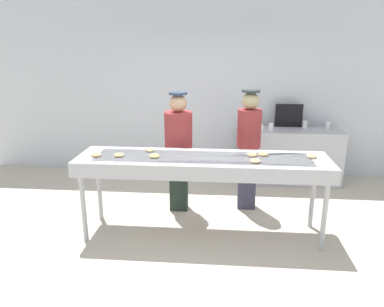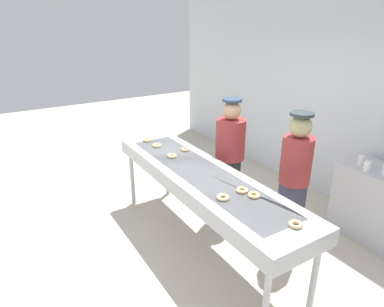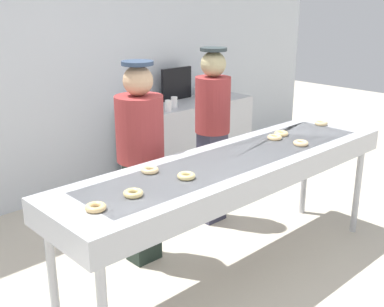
{
  "view_description": "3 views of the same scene",
  "coord_description": "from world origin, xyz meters",
  "px_view_note": "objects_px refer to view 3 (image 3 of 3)",
  "views": [
    {
      "loc": [
        0.23,
        -4.03,
        2.21
      ],
      "look_at": [
        -0.14,
        0.21,
        0.95
      ],
      "focal_mm": 34.43,
      "sensor_mm": 36.0,
      "label": 1
    },
    {
      "loc": [
        2.74,
        -1.81,
        2.5
      ],
      "look_at": [
        -0.32,
        0.08,
        1.06
      ],
      "focal_mm": 31.47,
      "sensor_mm": 36.0,
      "label": 2
    },
    {
      "loc": [
        -2.46,
        -2.15,
        2.07
      ],
      "look_at": [
        -0.27,
        0.18,
        1.01
      ],
      "focal_mm": 44.52,
      "sensor_mm": 36.0,
      "label": 3
    }
  ],
  "objects_px": {
    "plain_donut_7": "(96,207)",
    "plain_donut_0": "(275,137)",
    "worker_assistant": "(212,127)",
    "paper_cup_1": "(154,106)",
    "plain_donut_6": "(281,133)",
    "paper_cup_0": "(197,92)",
    "plain_donut_5": "(186,176)",
    "plain_donut_2": "(301,143)",
    "plain_donut_1": "(133,193)",
    "paper_cup_2": "(174,102)",
    "menu_display": "(177,84)",
    "paper_cup_3": "(168,106)",
    "prep_counter": "(190,138)",
    "plain_donut_3": "(321,123)",
    "worker_baker": "(140,150)",
    "plain_donut_4": "(150,170)",
    "fryer_conveyor": "(236,168)",
    "paper_cup_4": "(219,89)"
  },
  "relations": [
    {
      "from": "plain_donut_7",
      "to": "plain_donut_0",
      "type": "bearing_deg",
      "value": 5.29
    },
    {
      "from": "worker_assistant",
      "to": "paper_cup_1",
      "type": "bearing_deg",
      "value": -97.22
    },
    {
      "from": "paper_cup_1",
      "to": "plain_donut_7",
      "type": "bearing_deg",
      "value": -135.71
    },
    {
      "from": "plain_donut_6",
      "to": "paper_cup_0",
      "type": "bearing_deg",
      "value": 65.6
    },
    {
      "from": "plain_donut_5",
      "to": "plain_donut_7",
      "type": "relative_size",
      "value": 1.0
    },
    {
      "from": "plain_donut_2",
      "to": "paper_cup_1",
      "type": "relative_size",
      "value": 0.94
    },
    {
      "from": "plain_donut_0",
      "to": "plain_donut_1",
      "type": "bearing_deg",
      "value": -174.44
    },
    {
      "from": "plain_donut_6",
      "to": "paper_cup_2",
      "type": "bearing_deg",
      "value": 80.32
    },
    {
      "from": "menu_display",
      "to": "worker_assistant",
      "type": "bearing_deg",
      "value": -119.06
    },
    {
      "from": "plain_donut_6",
      "to": "worker_assistant",
      "type": "bearing_deg",
      "value": 100.51
    },
    {
      "from": "paper_cup_3",
      "to": "prep_counter",
      "type": "bearing_deg",
      "value": 20.89
    },
    {
      "from": "plain_donut_3",
      "to": "worker_baker",
      "type": "xyz_separation_m",
      "value": [
        -1.6,
        0.58,
        -0.04
      ]
    },
    {
      "from": "plain_donut_4",
      "to": "paper_cup_2",
      "type": "bearing_deg",
      "value": 44.75
    },
    {
      "from": "plain_donut_4",
      "to": "plain_donut_0",
      "type": "bearing_deg",
      "value": -4.29
    },
    {
      "from": "plain_donut_2",
      "to": "paper_cup_0",
      "type": "bearing_deg",
      "value": 65.81
    },
    {
      "from": "plain_donut_1",
      "to": "prep_counter",
      "type": "distance_m",
      "value": 3.05
    },
    {
      "from": "paper_cup_3",
      "to": "plain_donut_1",
      "type": "bearing_deg",
      "value": -135.24
    },
    {
      "from": "fryer_conveyor",
      "to": "plain_donut_4",
      "type": "height_order",
      "value": "plain_donut_4"
    },
    {
      "from": "plain_donut_5",
      "to": "paper_cup_1",
      "type": "height_order",
      "value": "paper_cup_1"
    },
    {
      "from": "plain_donut_2",
      "to": "prep_counter",
      "type": "relative_size",
      "value": 0.07
    },
    {
      "from": "plain_donut_7",
      "to": "plain_donut_6",
      "type": "bearing_deg",
      "value": 5.85
    },
    {
      "from": "paper_cup_1",
      "to": "menu_display",
      "type": "bearing_deg",
      "value": 28.09
    },
    {
      "from": "prep_counter",
      "to": "paper_cup_2",
      "type": "xyz_separation_m",
      "value": [
        -0.32,
        -0.09,
        0.5
      ]
    },
    {
      "from": "plain_donut_7",
      "to": "plain_donut_1",
      "type": "bearing_deg",
      "value": 3.76
    },
    {
      "from": "plain_donut_2",
      "to": "menu_display",
      "type": "distance_m",
      "value": 2.39
    },
    {
      "from": "plain_donut_4",
      "to": "menu_display",
      "type": "bearing_deg",
      "value": 44.77
    },
    {
      "from": "paper_cup_2",
      "to": "paper_cup_3",
      "type": "xyz_separation_m",
      "value": [
        -0.17,
        -0.09,
        0.0
      ]
    },
    {
      "from": "paper_cup_0",
      "to": "paper_cup_2",
      "type": "xyz_separation_m",
      "value": [
        -0.59,
        -0.24,
        0.0
      ]
    },
    {
      "from": "plain_donut_2",
      "to": "worker_baker",
      "type": "bearing_deg",
      "value": 139.35
    },
    {
      "from": "plain_donut_5",
      "to": "paper_cup_1",
      "type": "relative_size",
      "value": 0.94
    },
    {
      "from": "worker_assistant",
      "to": "paper_cup_1",
      "type": "height_order",
      "value": "worker_assistant"
    },
    {
      "from": "plain_donut_2",
      "to": "plain_donut_4",
      "type": "relative_size",
      "value": 1.0
    },
    {
      "from": "plain_donut_3",
      "to": "plain_donut_4",
      "type": "xyz_separation_m",
      "value": [
        -1.89,
        0.1,
        0.0
      ]
    },
    {
      "from": "plain_donut_1",
      "to": "paper_cup_4",
      "type": "relative_size",
      "value": 0.94
    },
    {
      "from": "plain_donut_6",
      "to": "menu_display",
      "type": "relative_size",
      "value": 0.26
    },
    {
      "from": "worker_assistant",
      "to": "paper_cup_1",
      "type": "distance_m",
      "value": 1.0
    },
    {
      "from": "plain_donut_4",
      "to": "menu_display",
      "type": "relative_size",
      "value": 0.26
    },
    {
      "from": "fryer_conveyor",
      "to": "paper_cup_2",
      "type": "bearing_deg",
      "value": 61.29
    },
    {
      "from": "paper_cup_0",
      "to": "paper_cup_3",
      "type": "bearing_deg",
      "value": -155.97
    },
    {
      "from": "worker_baker",
      "to": "paper_cup_4",
      "type": "distance_m",
      "value": 2.66
    },
    {
      "from": "paper_cup_1",
      "to": "paper_cup_4",
      "type": "distance_m",
      "value": 1.26
    },
    {
      "from": "plain_donut_2",
      "to": "paper_cup_0",
      "type": "height_order",
      "value": "paper_cup_0"
    },
    {
      "from": "fryer_conveyor",
      "to": "prep_counter",
      "type": "distance_m",
      "value": 2.35
    },
    {
      "from": "worker_baker",
      "to": "plain_donut_0",
      "type": "bearing_deg",
      "value": 145.47
    },
    {
      "from": "plain_donut_3",
      "to": "paper_cup_3",
      "type": "distance_m",
      "value": 1.68
    },
    {
      "from": "plain_donut_6",
      "to": "plain_donut_0",
      "type": "bearing_deg",
      "value": -166.74
    },
    {
      "from": "paper_cup_3",
      "to": "fryer_conveyor",
      "type": "bearing_deg",
      "value": -115.62
    },
    {
      "from": "plain_donut_4",
      "to": "paper_cup_2",
      "type": "relative_size",
      "value": 0.94
    },
    {
      "from": "plain_donut_7",
      "to": "paper_cup_2",
      "type": "bearing_deg",
      "value": 40.32
    },
    {
      "from": "fryer_conveyor",
      "to": "worker_baker",
      "type": "height_order",
      "value": "worker_baker"
    }
  ]
}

